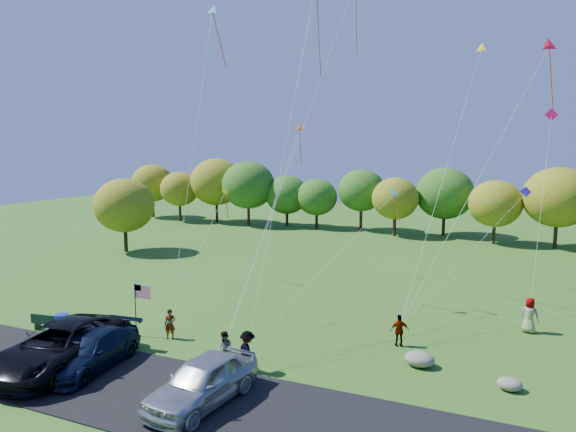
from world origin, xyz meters
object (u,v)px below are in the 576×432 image
minivan_silver (203,381)px  minivan_dark (61,346)px  flyer_d (399,330)px  flyer_e (529,315)px  park_bench (46,322)px  flyer_a (170,324)px  trash_barrel (62,324)px  flyer_c (247,352)px  minivan_navy (91,351)px  flyer_b (225,350)px

minivan_silver → minivan_dark: bearing=-175.5°
flyer_d → flyer_e: bearing=-166.9°
park_bench → minivan_silver: bearing=-23.3°
flyer_a → minivan_dark: bearing=-138.3°
flyer_a → minivan_silver: bearing=-67.5°
trash_barrel → flyer_c: bearing=-1.6°
minivan_dark → minivan_silver: bearing=-10.3°
flyer_c → minivan_navy: bearing=54.6°
flyer_e → flyer_a: bearing=41.6°
flyer_d → park_bench: 18.53m
minivan_dark → flyer_e: size_ratio=3.70×
minivan_dark → flyer_b: size_ratio=4.26×
minivan_dark → minivan_silver: 7.57m
flyer_e → minivan_silver: bearing=64.6°
flyer_c → flyer_e: 15.32m
flyer_c → flyer_d: flyer_c is taller
minivan_silver → flyer_d: minivan_silver is taller
flyer_e → park_bench: (-23.60, -10.16, -0.44)m
minivan_navy → flyer_b: 5.87m
flyer_a → park_bench: 6.97m
minivan_navy → flyer_d: bearing=28.1°
flyer_d → flyer_e: flyer_e is taller
park_bench → flyer_d: bearing=9.7°
minivan_silver → flyer_e: bearing=56.0°
flyer_b → flyer_e: bearing=76.9°
flyer_a → flyer_b: flyer_b is taller
minivan_silver → flyer_a: (-5.30, 5.14, -0.18)m
flyer_e → park_bench: flyer_e is taller
minivan_silver → park_bench: bearing=171.0°
trash_barrel → park_bench: bearing=-167.0°
park_bench → flyer_a: bearing=7.2°
minivan_silver → flyer_c: minivan_silver is taller
minivan_dark → flyer_c: (7.76, 2.97, -0.11)m
minivan_navy → flyer_c: (6.46, 2.52, 0.08)m
minivan_dark → minivan_navy: (1.30, 0.45, -0.19)m
minivan_silver → flyer_a: size_ratio=3.38×
flyer_a → park_bench: flyer_a is taller
flyer_a → flyer_c: flyer_c is taller
minivan_dark → trash_barrel: bearing=128.6°
flyer_b → flyer_d: bearing=78.0°
flyer_a → flyer_e: (16.87, 8.38, 0.17)m
flyer_c → park_bench: 12.23m
flyer_a → trash_barrel: (-5.77, -1.56, -0.27)m
minivan_silver → flyer_e: flyer_e is taller
minivan_silver → flyer_c: bearing=93.3°
flyer_e → park_bench: 25.70m
minivan_navy → trash_barrel: size_ratio=5.36×
flyer_d → flyer_a: bearing=-6.1°
flyer_d → minivan_navy: bearing=9.4°
flyer_b → trash_barrel: size_ratio=1.63×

